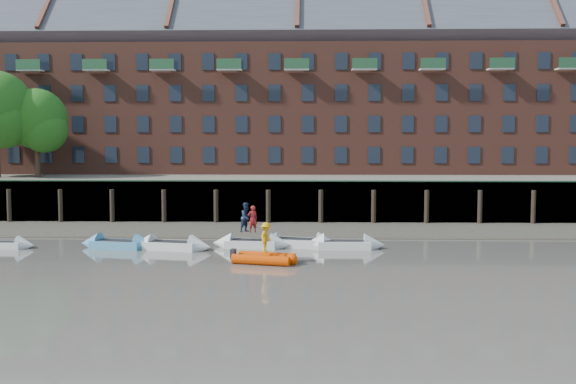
{
  "coord_description": "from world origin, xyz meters",
  "views": [
    {
      "loc": [
        0.95,
        -29.15,
        6.44
      ],
      "look_at": [
        -0.22,
        12.0,
        3.2
      ],
      "focal_mm": 42.0,
      "sensor_mm": 36.0,
      "label": 1
    }
  ],
  "objects_px": {
    "rowboat_5": "(344,245)",
    "rib_tender": "(266,258)",
    "rowboat_2": "(172,245)",
    "rowboat_3": "(251,244)",
    "rowboat_1": "(118,244)",
    "person_rower_a": "(253,219)",
    "person_rib_crew": "(266,238)",
    "rowboat_0": "(2,245)",
    "rowboat_4": "(298,243)",
    "person_rower_b": "(246,217)"
  },
  "relations": [
    {
      "from": "rowboat_5",
      "to": "rib_tender",
      "type": "distance_m",
      "value": 6.42
    },
    {
      "from": "rowboat_2",
      "to": "rowboat_3",
      "type": "bearing_deg",
      "value": 22.78
    },
    {
      "from": "rowboat_1",
      "to": "rowboat_3",
      "type": "bearing_deg",
      "value": 14.85
    },
    {
      "from": "person_rower_a",
      "to": "person_rib_crew",
      "type": "relative_size",
      "value": 1.01
    },
    {
      "from": "rowboat_0",
      "to": "person_rib_crew",
      "type": "relative_size",
      "value": 2.53
    },
    {
      "from": "rib_tender",
      "to": "rowboat_0",
      "type": "bearing_deg",
      "value": 179.18
    },
    {
      "from": "rowboat_0",
      "to": "rowboat_3",
      "type": "bearing_deg",
      "value": 5.17
    },
    {
      "from": "person_rower_a",
      "to": "person_rib_crew",
      "type": "height_order",
      "value": "person_rower_a"
    },
    {
      "from": "rowboat_4",
      "to": "rib_tender",
      "type": "relative_size",
      "value": 1.47
    },
    {
      "from": "rowboat_1",
      "to": "person_rower_b",
      "type": "xyz_separation_m",
      "value": [
        7.57,
        0.62,
        1.56
      ]
    },
    {
      "from": "rowboat_3",
      "to": "person_rower_b",
      "type": "distance_m",
      "value": 1.6
    },
    {
      "from": "rib_tender",
      "to": "person_rower_a",
      "type": "relative_size",
      "value": 2.16
    },
    {
      "from": "rowboat_4",
      "to": "rowboat_5",
      "type": "bearing_deg",
      "value": -0.5
    },
    {
      "from": "rowboat_2",
      "to": "rowboat_5",
      "type": "height_order",
      "value": "rowboat_2"
    },
    {
      "from": "rowboat_0",
      "to": "person_rower_b",
      "type": "xyz_separation_m",
      "value": [
        14.46,
        0.75,
        1.6
      ]
    },
    {
      "from": "rowboat_2",
      "to": "rowboat_3",
      "type": "distance_m",
      "value": 4.68
    },
    {
      "from": "rowboat_1",
      "to": "rowboat_0",
      "type": "bearing_deg",
      "value": -167.72
    },
    {
      "from": "rowboat_0",
      "to": "rowboat_5",
      "type": "height_order",
      "value": "rowboat_5"
    },
    {
      "from": "rowboat_2",
      "to": "person_rib_crew",
      "type": "relative_size",
      "value": 3.18
    },
    {
      "from": "person_rower_b",
      "to": "rowboat_1",
      "type": "bearing_deg",
      "value": 137.05
    },
    {
      "from": "person_rower_a",
      "to": "person_rower_b",
      "type": "xyz_separation_m",
      "value": [
        -0.38,
        0.15,
        0.09
      ]
    },
    {
      "from": "rowboat_0",
      "to": "rowboat_2",
      "type": "relative_size",
      "value": 0.8
    },
    {
      "from": "rowboat_3",
      "to": "person_rib_crew",
      "type": "bearing_deg",
      "value": -69.51
    },
    {
      "from": "rowboat_4",
      "to": "rib_tender",
      "type": "xyz_separation_m",
      "value": [
        -1.55,
        -5.37,
        0.0
      ]
    },
    {
      "from": "person_rower_b",
      "to": "rowboat_4",
      "type": "bearing_deg",
      "value": -43.22
    },
    {
      "from": "rib_tender",
      "to": "person_rower_a",
      "type": "bearing_deg",
      "value": 117.25
    },
    {
      "from": "person_rib_crew",
      "to": "rowboat_0",
      "type": "bearing_deg",
      "value": 92.54
    },
    {
      "from": "rowboat_4",
      "to": "rowboat_5",
      "type": "height_order",
      "value": "rowboat_4"
    },
    {
      "from": "rowboat_1",
      "to": "rowboat_3",
      "type": "distance_m",
      "value": 7.88
    },
    {
      "from": "rowboat_3",
      "to": "person_rower_b",
      "type": "bearing_deg",
      "value": 163.48
    },
    {
      "from": "rowboat_2",
      "to": "rowboat_4",
      "type": "height_order",
      "value": "rowboat_4"
    },
    {
      "from": "rowboat_2",
      "to": "rib_tender",
      "type": "height_order",
      "value": "rowboat_2"
    },
    {
      "from": "rowboat_0",
      "to": "rowboat_1",
      "type": "relative_size",
      "value": 0.82
    },
    {
      "from": "rowboat_1",
      "to": "person_rower_a",
      "type": "xyz_separation_m",
      "value": [
        7.95,
        0.47,
        1.47
      ]
    },
    {
      "from": "rowboat_3",
      "to": "person_rib_crew",
      "type": "height_order",
      "value": "person_rib_crew"
    },
    {
      "from": "rowboat_4",
      "to": "person_rower_b",
      "type": "bearing_deg",
      "value": -163.78
    },
    {
      "from": "rowboat_0",
      "to": "rowboat_4",
      "type": "relative_size",
      "value": 0.79
    },
    {
      "from": "rowboat_0",
      "to": "person_rower_a",
      "type": "bearing_deg",
      "value": 5.06
    },
    {
      "from": "rowboat_5",
      "to": "person_rower_b",
      "type": "height_order",
      "value": "person_rower_b"
    },
    {
      "from": "rowboat_3",
      "to": "rowboat_4",
      "type": "relative_size",
      "value": 0.95
    },
    {
      "from": "rowboat_0",
      "to": "rib_tender",
      "type": "relative_size",
      "value": 1.16
    },
    {
      "from": "person_rower_a",
      "to": "rowboat_1",
      "type": "bearing_deg",
      "value": -20.61
    },
    {
      "from": "rib_tender",
      "to": "rowboat_2",
      "type": "bearing_deg",
      "value": 159.11
    },
    {
      "from": "rowboat_1",
      "to": "rowboat_5",
      "type": "bearing_deg",
      "value": 12.39
    },
    {
      "from": "rowboat_4",
      "to": "rowboat_1",
      "type": "bearing_deg",
      "value": -163.59
    },
    {
      "from": "rowboat_0",
      "to": "rowboat_5",
      "type": "distance_m",
      "value": 20.25
    },
    {
      "from": "rowboat_0",
      "to": "rowboat_5",
      "type": "relative_size",
      "value": 0.84
    },
    {
      "from": "rowboat_3",
      "to": "person_rower_a",
      "type": "distance_m",
      "value": 1.48
    },
    {
      "from": "rowboat_3",
      "to": "rib_tender",
      "type": "distance_m",
      "value": 5.15
    },
    {
      "from": "rowboat_5",
      "to": "person_rower_b",
      "type": "relative_size",
      "value": 2.69
    }
  ]
}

